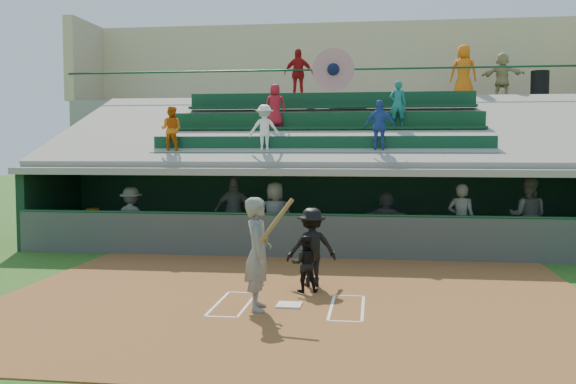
# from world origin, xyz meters

# --- Properties ---
(ground) EXTENTS (100.00, 100.00, 0.00)m
(ground) POSITION_xyz_m (0.00, 0.00, 0.00)
(ground) COLOR #234F16
(ground) RESTS_ON ground
(dirt_slab) EXTENTS (11.00, 9.00, 0.02)m
(dirt_slab) POSITION_xyz_m (0.00, 0.50, 0.01)
(dirt_slab) COLOR brown
(dirt_slab) RESTS_ON ground
(home_plate) EXTENTS (0.43, 0.43, 0.03)m
(home_plate) POSITION_xyz_m (0.00, 0.00, 0.04)
(home_plate) COLOR silver
(home_plate) RESTS_ON dirt_slab
(batters_box_chalk) EXTENTS (2.65, 1.85, 0.01)m
(batters_box_chalk) POSITION_xyz_m (0.00, 0.00, 0.02)
(batters_box_chalk) COLOR white
(batters_box_chalk) RESTS_ON dirt_slab
(dugout_floor) EXTENTS (16.00, 3.50, 0.04)m
(dugout_floor) POSITION_xyz_m (0.00, 6.75, 0.02)
(dugout_floor) COLOR gray
(dugout_floor) RESTS_ON ground
(concourse_slab) EXTENTS (20.00, 3.00, 4.60)m
(concourse_slab) POSITION_xyz_m (0.00, 13.50, 2.30)
(concourse_slab) COLOR gray
(concourse_slab) RESTS_ON ground
(grandstand) EXTENTS (20.40, 10.40, 7.80)m
(grandstand) POSITION_xyz_m (-0.01, 10.51, 2.26)
(grandstand) COLOR #454A45
(grandstand) RESTS_ON ground
(batter_at_plate) EXTENTS (0.92, 0.81, 1.96)m
(batter_at_plate) POSITION_xyz_m (-0.50, -0.34, 1.00)
(batter_at_plate) COLOR #60635D
(batter_at_plate) RESTS_ON dirt_slab
(catcher) EXTENTS (0.59, 0.49, 1.10)m
(catcher) POSITION_xyz_m (0.15, 1.15, 0.57)
(catcher) COLOR black
(catcher) RESTS_ON dirt_slab
(home_umpire) EXTENTS (1.16, 0.88, 1.59)m
(home_umpire) POSITION_xyz_m (0.23, 1.71, 0.81)
(home_umpire) COLOR black
(home_umpire) RESTS_ON dirt_slab
(dugout_bench) EXTENTS (16.61, 2.45, 0.50)m
(dugout_bench) POSITION_xyz_m (-0.09, 7.97, 0.29)
(dugout_bench) COLOR brown
(dugout_bench) RESTS_ON dugout_floor
(white_table) EXTENTS (0.92, 0.79, 0.68)m
(white_table) POSITION_xyz_m (-6.57, 6.28, 0.38)
(white_table) COLOR white
(white_table) RESTS_ON dugout_floor
(water_cooler) EXTENTS (0.36, 0.36, 0.36)m
(water_cooler) POSITION_xyz_m (-6.54, 6.31, 0.90)
(water_cooler) COLOR #D9630C
(water_cooler) RESTS_ON white_table
(dugout_player_a) EXTENTS (1.11, 0.66, 1.70)m
(dugout_player_a) POSITION_xyz_m (-5.11, 5.62, 0.89)
(dugout_player_a) COLOR #51534E
(dugout_player_a) RESTS_ON dugout_floor
(dugout_player_b) EXTENTS (1.19, 0.59, 1.96)m
(dugout_player_b) POSITION_xyz_m (-2.39, 6.41, 1.02)
(dugout_player_b) COLOR #5D5F5A
(dugout_player_b) RESTS_ON dugout_floor
(dugout_player_c) EXTENTS (1.02, 0.79, 1.87)m
(dugout_player_c) POSITION_xyz_m (-1.14, 5.76, 0.98)
(dugout_player_c) COLOR #5D5F5A
(dugout_player_c) RESTS_ON dugout_floor
(dugout_player_d) EXTENTS (1.50, 0.74, 1.55)m
(dugout_player_d) POSITION_xyz_m (1.83, 7.05, 0.81)
(dugout_player_d) COLOR #5E605B
(dugout_player_d) RESTS_ON dugout_floor
(dugout_player_e) EXTENTS (0.80, 0.66, 1.88)m
(dugout_player_e) POSITION_xyz_m (3.68, 5.52, 0.98)
(dugout_player_e) COLOR #51534F
(dugout_player_e) RESTS_ON dugout_floor
(dugout_player_f) EXTENTS (1.14, 0.99, 2.00)m
(dugout_player_f) POSITION_xyz_m (5.46, 6.18, 1.04)
(dugout_player_f) COLOR #555853
(dugout_player_f) RESTS_ON dugout_floor
(trash_bin) EXTENTS (0.63, 0.63, 0.95)m
(trash_bin) POSITION_xyz_m (7.31, 12.95, 5.08)
(trash_bin) COLOR black
(trash_bin) RESTS_ON concourse_slab
(concourse_staff_a) EXTENTS (1.10, 0.56, 1.79)m
(concourse_staff_a) POSITION_xyz_m (-1.27, 12.16, 5.50)
(concourse_staff_a) COLOR #AB1314
(concourse_staff_a) RESTS_ON concourse_slab
(concourse_staff_b) EXTENTS (0.95, 0.62, 1.94)m
(concourse_staff_b) POSITION_xyz_m (4.67, 13.03, 5.57)
(concourse_staff_b) COLOR orange
(concourse_staff_b) RESTS_ON concourse_slab
(concourse_staff_c) EXTENTS (1.60, 1.00, 1.65)m
(concourse_staff_c) POSITION_xyz_m (6.05, 13.15, 5.43)
(concourse_staff_c) COLOR tan
(concourse_staff_c) RESTS_ON concourse_slab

